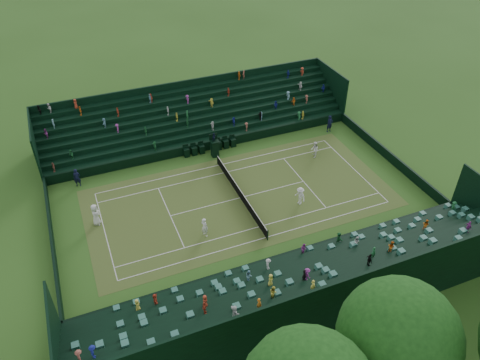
{
  "coord_description": "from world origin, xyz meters",
  "views": [
    {
      "loc": [
        29.96,
        -12.3,
        26.23
      ],
      "look_at": [
        0.0,
        0.0,
        2.0
      ],
      "focal_mm": 35.0,
      "sensor_mm": 36.0,
      "label": 1
    }
  ],
  "objects_px": {
    "umpire_chair": "(215,146)",
    "player_far_east": "(300,196)",
    "player_near_east": "(205,227)",
    "tennis_net": "(240,193)",
    "player_far_west": "(315,150)",
    "player_near_west": "(96,215)"
  },
  "relations": [
    {
      "from": "umpire_chair",
      "to": "player_far_west",
      "type": "height_order",
      "value": "umpire_chair"
    },
    {
      "from": "umpire_chair",
      "to": "player_near_east",
      "type": "bearing_deg",
      "value": -23.83
    },
    {
      "from": "player_far_west",
      "to": "player_far_east",
      "type": "relative_size",
      "value": 0.98
    },
    {
      "from": "umpire_chair",
      "to": "player_far_east",
      "type": "xyz_separation_m",
      "value": [
        9.9,
        4.29,
        -0.28
      ]
    },
    {
      "from": "umpire_chair",
      "to": "player_far_west",
      "type": "bearing_deg",
      "value": 66.86
    },
    {
      "from": "player_far_west",
      "to": "player_far_east",
      "type": "xyz_separation_m",
      "value": [
        5.99,
        -4.85,
        0.02
      ]
    },
    {
      "from": "player_near_west",
      "to": "player_far_west",
      "type": "distance_m",
      "value": 21.72
    },
    {
      "from": "tennis_net",
      "to": "player_far_east",
      "type": "height_order",
      "value": "player_far_east"
    },
    {
      "from": "umpire_chair",
      "to": "player_near_west",
      "type": "height_order",
      "value": "umpire_chair"
    },
    {
      "from": "player_near_east",
      "to": "player_far_west",
      "type": "xyz_separation_m",
      "value": [
        -6.65,
        13.81,
        -0.05
      ]
    },
    {
      "from": "umpire_chair",
      "to": "player_near_east",
      "type": "relative_size",
      "value": 1.49
    },
    {
      "from": "umpire_chair",
      "to": "player_far_east",
      "type": "bearing_deg",
      "value": 23.46
    },
    {
      "from": "player_near_west",
      "to": "player_far_east",
      "type": "bearing_deg",
      "value": -82.91
    },
    {
      "from": "player_near_east",
      "to": "player_far_west",
      "type": "relative_size",
      "value": 1.06
    },
    {
      "from": "tennis_net",
      "to": "player_near_west",
      "type": "distance_m",
      "value": 12.35
    },
    {
      "from": "player_far_east",
      "to": "player_far_west",
      "type": "bearing_deg",
      "value": 123.46
    },
    {
      "from": "umpire_chair",
      "to": "player_near_west",
      "type": "xyz_separation_m",
      "value": [
        5.84,
        -12.49,
        -0.15
      ]
    },
    {
      "from": "player_far_east",
      "to": "umpire_chair",
      "type": "bearing_deg",
      "value": -174.1
    },
    {
      "from": "tennis_net",
      "to": "umpire_chair",
      "type": "height_order",
      "value": "umpire_chair"
    },
    {
      "from": "player_near_west",
      "to": "player_near_east",
      "type": "relative_size",
      "value": 1.11
    },
    {
      "from": "player_near_west",
      "to": "player_far_west",
      "type": "height_order",
      "value": "player_near_west"
    },
    {
      "from": "player_near_west",
      "to": "player_far_east",
      "type": "xyz_separation_m",
      "value": [
        4.06,
        16.79,
        -0.13
      ]
    }
  ]
}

